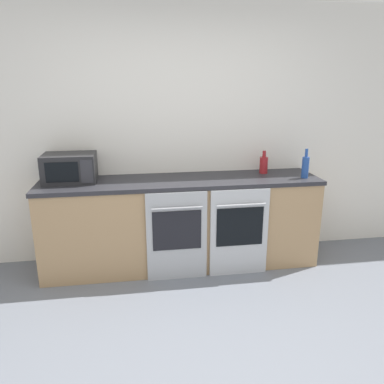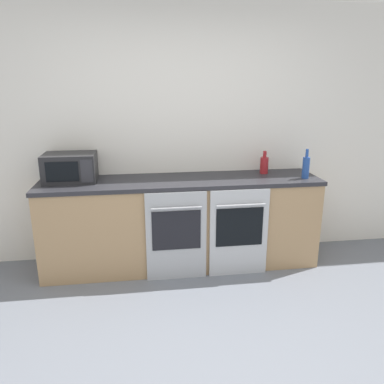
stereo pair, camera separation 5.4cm
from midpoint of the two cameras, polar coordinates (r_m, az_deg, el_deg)
ground_plane at (r=2.66m, az=3.62°, el=-26.75°), size 16.00×16.00×0.00m
wall_back at (r=3.92m, az=-1.87°, el=8.73°), size 10.00×0.06×2.60m
counter_back at (r=3.81m, az=-1.21°, el=-4.63°), size 2.74×0.62×0.91m
oven_left at (r=3.52m, az=-1.96°, el=-6.71°), size 0.57×0.06×0.87m
oven_right at (r=3.63m, az=7.58°, el=-6.13°), size 0.57×0.06×0.87m
microwave at (r=3.74m, az=-17.66°, el=3.58°), size 0.48×0.36×0.27m
bottle_blue at (r=3.86m, az=17.35°, el=3.67°), size 0.07×0.07×0.29m
bottle_red at (r=3.97m, az=11.33°, el=4.11°), size 0.08×0.08×0.24m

